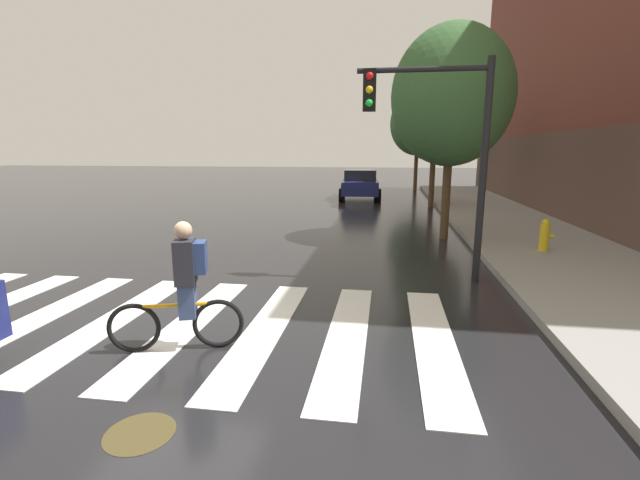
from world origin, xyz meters
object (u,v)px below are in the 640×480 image
sedan_mid (360,184)px  fire_hydrant (545,235)px  street_tree_near (452,96)px  street_tree_mid (435,119)px  traffic_light_near (440,133)px  street_tree_far (418,124)px  manhole_cover (140,433)px  cyclist (184,287)px

sedan_mid → fire_hydrant: bearing=-66.8°
street_tree_near → street_tree_mid: size_ratio=1.02×
traffic_light_near → street_tree_near: 4.54m
street_tree_mid → street_tree_far: bearing=91.1°
manhole_cover → street_tree_mid: (4.20, 17.02, 3.90)m
manhole_cover → street_tree_mid: size_ratio=0.11×
sedan_mid → traffic_light_near: 14.86m
cyclist → traffic_light_near: (3.46, 3.66, 2.02)m
traffic_light_near → street_tree_mid: size_ratio=0.73×
sedan_mid → traffic_light_near: traffic_light_near is taller
sedan_mid → cyclist: 18.23m
fire_hydrant → street_tree_mid: 10.04m
fire_hydrant → street_tree_far: (-1.96, 18.21, 3.66)m
traffic_light_near → street_tree_far: street_tree_far is taller
sedan_mid → street_tree_near: 11.14m
manhole_cover → street_tree_far: (4.03, 25.95, 4.19)m
street_tree_near → fire_hydrant: bearing=-42.7°
cyclist → street_tree_near: bearing=62.2°
cyclist → fire_hydrant: bearing=43.7°
sedan_mid → street_tree_far: (3.25, 6.06, 3.39)m
street_tree_near → street_tree_mid: bearing=87.5°
sedan_mid → manhole_cover: bearing=-92.2°
cyclist → street_tree_far: bearing=79.8°
fire_hydrant → street_tree_mid: bearing=100.9°
manhole_cover → cyclist: cyclist is taller
cyclist → street_tree_far: (4.36, 24.25, 3.35)m
fire_hydrant → manhole_cover: bearing=-127.7°
street_tree_mid → cyclist: bearing=-106.5°
traffic_light_near → fire_hydrant: size_ratio=5.38×
manhole_cover → traffic_light_near: 6.83m
sedan_mid → traffic_light_near: (2.35, -14.53, 2.07)m
street_tree_mid → sedan_mid: bearing=140.0°
street_tree_near → street_tree_mid: 7.34m
street_tree_mid → street_tree_far: 8.94m
manhole_cover → street_tree_mid: bearing=76.1°
manhole_cover → traffic_light_near: (3.13, 5.36, 2.86)m
manhole_cover → sedan_mid: size_ratio=0.14×
manhole_cover → street_tree_near: 11.17m
fire_hydrant → street_tree_far: bearing=96.1°
manhole_cover → street_tree_far: 26.59m
sedan_mid → street_tree_far: size_ratio=0.74×
street_tree_near → street_tree_far: 16.27m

